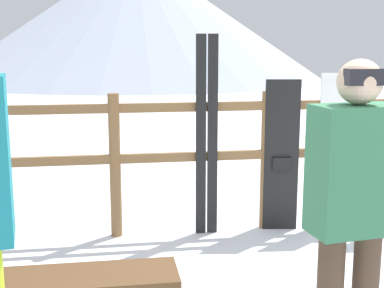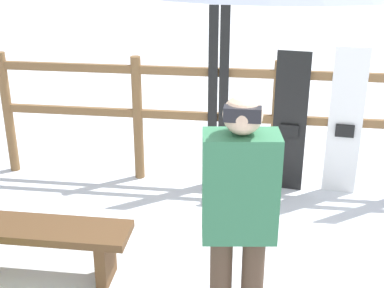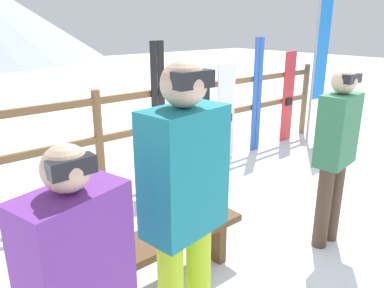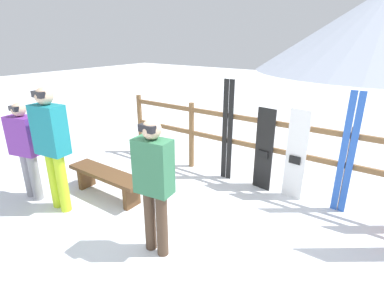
{
  "view_description": "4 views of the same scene",
  "coord_description": "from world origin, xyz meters",
  "px_view_note": "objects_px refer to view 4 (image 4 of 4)",
  "views": [
    {
      "loc": [
        -1.42,
        -2.56,
        1.71
      ],
      "look_at": [
        -0.82,
        1.29,
        0.98
      ],
      "focal_mm": 50.0,
      "sensor_mm": 36.0,
      "label": 1
    },
    {
      "loc": [
        -0.17,
        -2.87,
        2.46
      ],
      "look_at": [
        -0.68,
        0.97,
        0.87
      ],
      "focal_mm": 50.0,
      "sensor_mm": 36.0,
      "label": 2
    },
    {
      "loc": [
        -3.24,
        -1.76,
        2.0
      ],
      "look_at": [
        -0.84,
        1.06,
        0.79
      ],
      "focal_mm": 35.0,
      "sensor_mm": 36.0,
      "label": 3
    },
    {
      "loc": [
        1.82,
        -2.39,
        2.44
      ],
      "look_at": [
        -0.63,
        1.06,
        0.93
      ],
      "focal_mm": 28.0,
      "sensor_mm": 36.0,
      "label": 4
    }
  ],
  "objects_px": {
    "snowboard_black_stripe": "(264,150)",
    "snowboard_white": "(296,155)",
    "person_plaid_green": "(154,179)",
    "ski_pair_blue": "(347,155)",
    "ski_pair_black": "(227,131)",
    "person_purple": "(26,146)",
    "bench": "(107,178)",
    "person_teal": "(52,142)"
  },
  "relations": [
    {
      "from": "ski_pair_blue",
      "to": "person_purple",
      "type": "bearing_deg",
      "value": -149.28
    },
    {
      "from": "snowboard_white",
      "to": "snowboard_black_stripe",
      "type": "bearing_deg",
      "value": -179.99
    },
    {
      "from": "person_teal",
      "to": "person_plaid_green",
      "type": "height_order",
      "value": "person_teal"
    },
    {
      "from": "ski_pair_black",
      "to": "snowboard_white",
      "type": "bearing_deg",
      "value": -0.16
    },
    {
      "from": "bench",
      "to": "snowboard_white",
      "type": "xyz_separation_m",
      "value": [
        2.43,
        1.7,
        0.4
      ]
    },
    {
      "from": "bench",
      "to": "person_plaid_green",
      "type": "distance_m",
      "value": 1.74
    },
    {
      "from": "person_purple",
      "to": "person_teal",
      "type": "xyz_separation_m",
      "value": [
        0.66,
        0.06,
        0.18
      ]
    },
    {
      "from": "snowboard_black_stripe",
      "to": "person_teal",
      "type": "bearing_deg",
      "value": -133.04
    },
    {
      "from": "person_teal",
      "to": "snowboard_black_stripe",
      "type": "distance_m",
      "value": 3.23
    },
    {
      "from": "bench",
      "to": "snowboard_black_stripe",
      "type": "xyz_separation_m",
      "value": [
        1.91,
        1.7,
        0.37
      ]
    },
    {
      "from": "person_teal",
      "to": "person_purple",
      "type": "bearing_deg",
      "value": -174.6
    },
    {
      "from": "person_purple",
      "to": "snowboard_white",
      "type": "xyz_separation_m",
      "value": [
        3.37,
        2.41,
        -0.16
      ]
    },
    {
      "from": "bench",
      "to": "person_purple",
      "type": "distance_m",
      "value": 1.3
    },
    {
      "from": "person_plaid_green",
      "to": "ski_pair_blue",
      "type": "relative_size",
      "value": 0.92
    },
    {
      "from": "snowboard_white",
      "to": "ski_pair_blue",
      "type": "bearing_deg",
      "value": 0.28
    },
    {
      "from": "person_purple",
      "to": "bench",
      "type": "bearing_deg",
      "value": 37.08
    },
    {
      "from": "person_plaid_green",
      "to": "snowboard_black_stripe",
      "type": "height_order",
      "value": "person_plaid_green"
    },
    {
      "from": "person_plaid_green",
      "to": "snowboard_white",
      "type": "height_order",
      "value": "person_plaid_green"
    },
    {
      "from": "ski_pair_blue",
      "to": "ski_pair_black",
      "type": "bearing_deg",
      "value": 180.0
    },
    {
      "from": "snowboard_black_stripe",
      "to": "ski_pair_blue",
      "type": "height_order",
      "value": "ski_pair_blue"
    },
    {
      "from": "bench",
      "to": "person_plaid_green",
      "type": "relative_size",
      "value": 0.89
    },
    {
      "from": "snowboard_black_stripe",
      "to": "snowboard_white",
      "type": "distance_m",
      "value": 0.52
    },
    {
      "from": "person_plaid_green",
      "to": "snowboard_black_stripe",
      "type": "bearing_deg",
      "value": 80.34
    },
    {
      "from": "person_teal",
      "to": "snowboard_black_stripe",
      "type": "xyz_separation_m",
      "value": [
        2.19,
        2.35,
        -0.37
      ]
    },
    {
      "from": "bench",
      "to": "snowboard_black_stripe",
      "type": "bearing_deg",
      "value": 41.66
    },
    {
      "from": "person_plaid_green",
      "to": "ski_pair_blue",
      "type": "bearing_deg",
      "value": 54.56
    },
    {
      "from": "ski_pair_black",
      "to": "snowboard_black_stripe",
      "type": "xyz_separation_m",
      "value": [
        0.69,
        -0.0,
        -0.2
      ]
    },
    {
      "from": "snowboard_white",
      "to": "person_plaid_green",
      "type": "bearing_deg",
      "value": -111.87
    },
    {
      "from": "bench",
      "to": "snowboard_white",
      "type": "relative_size",
      "value": 1.01
    },
    {
      "from": "person_teal",
      "to": "ski_pair_black",
      "type": "xyz_separation_m",
      "value": [
        1.5,
        2.35,
        -0.17
      ]
    },
    {
      "from": "person_plaid_green",
      "to": "snowboard_black_stripe",
      "type": "relative_size",
      "value": 1.18
    },
    {
      "from": "bench",
      "to": "person_purple",
      "type": "relative_size",
      "value": 0.95
    },
    {
      "from": "bench",
      "to": "snowboard_white",
      "type": "bearing_deg",
      "value": 35.02
    },
    {
      "from": "snowboard_white",
      "to": "ski_pair_blue",
      "type": "distance_m",
      "value": 0.72
    },
    {
      "from": "ski_pair_blue",
      "to": "person_teal",
      "type": "bearing_deg",
      "value": -145.37
    },
    {
      "from": "person_plaid_green",
      "to": "ski_pair_black",
      "type": "height_order",
      "value": "ski_pair_black"
    },
    {
      "from": "bench",
      "to": "ski_pair_blue",
      "type": "height_order",
      "value": "ski_pair_blue"
    },
    {
      "from": "snowboard_white",
      "to": "ski_pair_blue",
      "type": "height_order",
      "value": "ski_pair_blue"
    },
    {
      "from": "person_plaid_green",
      "to": "ski_pair_black",
      "type": "relative_size",
      "value": 0.92
    },
    {
      "from": "person_purple",
      "to": "person_teal",
      "type": "distance_m",
      "value": 0.68
    },
    {
      "from": "person_purple",
      "to": "snowboard_black_stripe",
      "type": "bearing_deg",
      "value": 40.22
    },
    {
      "from": "ski_pair_black",
      "to": "ski_pair_blue",
      "type": "distance_m",
      "value": 1.91
    }
  ]
}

